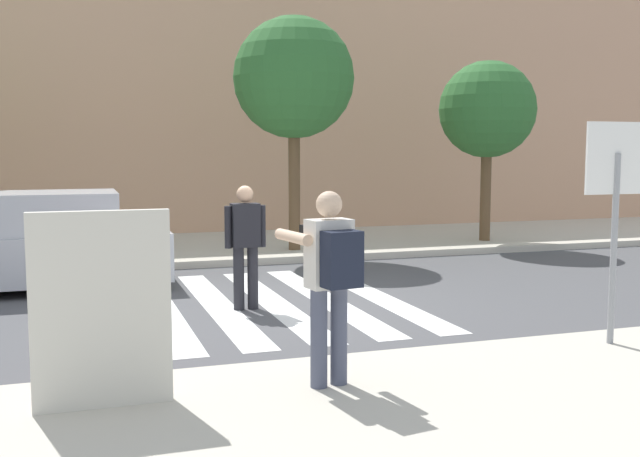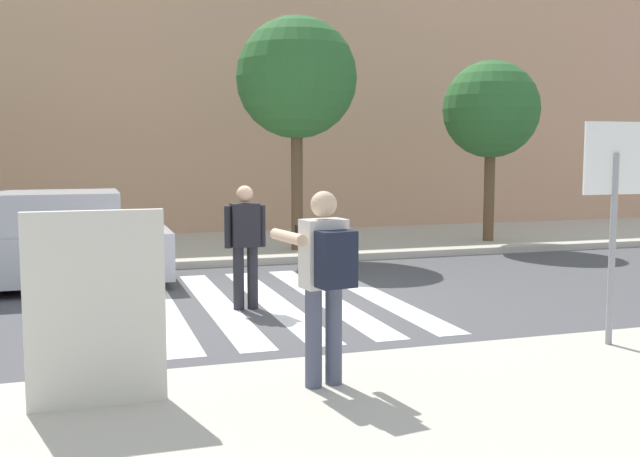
% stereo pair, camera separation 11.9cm
% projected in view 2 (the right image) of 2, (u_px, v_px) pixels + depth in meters
% --- Properties ---
extents(ground_plane, '(120.00, 120.00, 0.00)m').
position_uv_depth(ground_plane, '(276.00, 305.00, 10.73)').
color(ground_plane, '#4C4C4F').
extents(sidewalk_far, '(60.00, 4.80, 0.14)m').
position_uv_depth(sidewalk_far, '(208.00, 247.00, 16.41)').
color(sidewalk_far, beige).
rests_on(sidewalk_far, ground).
extents(building_facade_far, '(56.00, 4.00, 6.63)m').
position_uv_depth(building_facade_far, '(179.00, 108.00, 20.23)').
color(building_facade_far, tan).
rests_on(building_facade_far, ground).
extents(crosswalk_stripe_0, '(0.44, 5.20, 0.01)m').
position_uv_depth(crosswalk_stripe_0, '(161.00, 309.00, 10.44)').
color(crosswalk_stripe_0, silver).
rests_on(crosswalk_stripe_0, ground).
extents(crosswalk_stripe_1, '(0.44, 5.20, 0.01)m').
position_uv_depth(crosswalk_stripe_1, '(218.00, 305.00, 10.68)').
color(crosswalk_stripe_1, silver).
rests_on(crosswalk_stripe_1, ground).
extents(crosswalk_stripe_2, '(0.44, 5.20, 0.01)m').
position_uv_depth(crosswalk_stripe_2, '(273.00, 302.00, 10.92)').
color(crosswalk_stripe_2, silver).
rests_on(crosswalk_stripe_2, ground).
extents(crosswalk_stripe_3, '(0.44, 5.20, 0.01)m').
position_uv_depth(crosswalk_stripe_3, '(325.00, 298.00, 11.17)').
color(crosswalk_stripe_3, silver).
rests_on(crosswalk_stripe_3, ground).
extents(crosswalk_stripe_4, '(0.44, 5.20, 0.01)m').
position_uv_depth(crosswalk_stripe_4, '(374.00, 295.00, 11.41)').
color(crosswalk_stripe_4, silver).
rests_on(crosswalk_stripe_4, ground).
extents(stop_sign, '(0.76, 0.08, 2.37)m').
position_uv_depth(stop_sign, '(614.00, 184.00, 7.86)').
color(stop_sign, gray).
rests_on(stop_sign, sidewalk_near).
extents(photographer_with_backpack, '(0.66, 0.90, 1.72)m').
position_uv_depth(photographer_with_backpack, '(325.00, 271.00, 6.49)').
color(photographer_with_backpack, '#474C60').
rests_on(photographer_with_backpack, sidewalk_near).
extents(pedestrian_crossing, '(0.58, 0.25, 1.72)m').
position_uv_depth(pedestrian_crossing, '(245.00, 240.00, 10.32)').
color(pedestrian_crossing, '#232328').
rests_on(pedestrian_crossing, ground).
extents(parked_car_silver, '(4.10, 1.92, 1.55)m').
position_uv_depth(parked_car_silver, '(41.00, 244.00, 11.85)').
color(parked_car_silver, '#B7BABF').
rests_on(parked_car_silver, ground).
extents(street_tree_center, '(2.47, 2.47, 4.76)m').
position_uv_depth(street_tree_center, '(297.00, 79.00, 15.17)').
color(street_tree_center, brown).
rests_on(street_tree_center, sidewalk_far).
extents(street_tree_east, '(2.17, 2.17, 4.05)m').
position_uv_depth(street_tree_east, '(491.00, 110.00, 16.75)').
color(street_tree_east, brown).
rests_on(street_tree_east, sidewalk_far).
extents(advertising_board, '(1.10, 0.11, 1.60)m').
position_uv_depth(advertising_board, '(96.00, 309.00, 6.03)').
color(advertising_board, beige).
rests_on(advertising_board, sidewalk_near).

